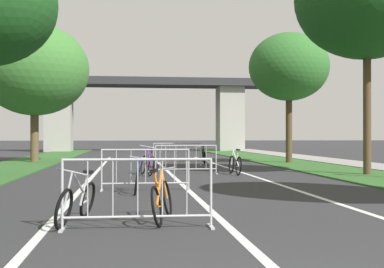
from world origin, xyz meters
The scene contains 19 objects.
grass_verge_left centered at (-6.50, 21.46, 0.03)m, with size 3.09×52.45×0.05m, color #2D5B26.
grass_verge_right centered at (6.50, 21.46, 0.03)m, with size 3.09×52.45×0.05m, color #2D5B26.
sidewalk_path_right centered at (9.22, 21.46, 0.04)m, with size 2.34×52.45×0.08m, color gray.
lane_stripe_center centered at (0.00, 15.17, 0.00)m, with size 0.14×30.34×0.01m, color silver.
lane_stripe_right_lane centered at (2.73, 15.17, 0.00)m, with size 0.14×30.34×0.01m, color silver.
lane_stripe_left_lane centered at (-2.73, 15.17, 0.00)m, with size 0.14×30.34×0.01m, color silver.
overpass_bridge centered at (0.00, 43.34, 4.36)m, with size 22.74×3.44×6.45m.
tree_left_cypress_far centered at (-6.33, 24.37, 4.78)m, with size 5.55×5.55×7.15m.
tree_right_oak_near centered at (6.48, 22.19, 4.84)m, with size 4.03×4.03×6.57m.
crowd_barrier_nearest centered at (-1.37, 4.47, 0.52)m, with size 2.26×0.46×1.05m.
crowd_barrier_second centered at (-1.08, 9.96, 0.52)m, with size 2.26×0.45×1.05m.
crowd_barrier_third centered at (0.55, 15.45, 0.52)m, with size 2.26×0.45×1.05m.
crowd_barrier_fourth centered at (0.73, 20.95, 0.52)m, with size 2.27×0.52×1.05m.
bicycle_silver_0 centered at (-2.31, 5.02, 0.35)m, with size 0.58×1.70×0.91m.
bicycle_orange_1 centered at (-0.97, 5.05, 0.36)m, with size 0.51×1.65×0.87m.
bicycle_white_2 centered at (2.27, 15.06, 0.37)m, with size 0.53×1.66×0.92m.
bicycle_black_3 centered at (2.09, 21.52, 0.36)m, with size 0.46×1.64×0.94m.
bicycle_blue_4 centered at (-1.29, 9.39, 0.37)m, with size 0.52×1.68×0.87m.
bicycle_purple_5 centered at (-0.85, 15.03, 0.39)m, with size 0.55×1.75×1.06m.
Camera 1 is at (-1.50, -3.36, 1.38)m, focal length 49.10 mm.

